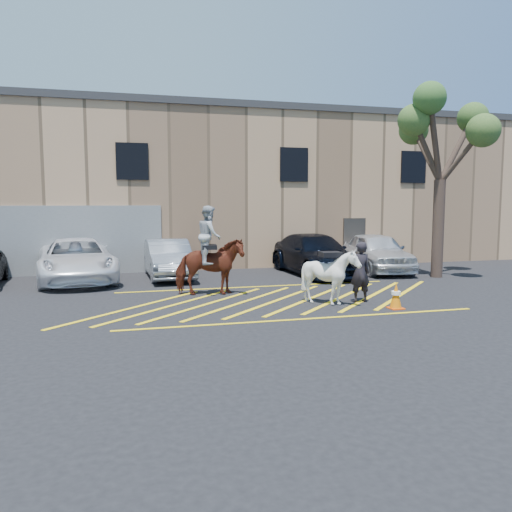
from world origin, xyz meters
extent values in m
plane|color=black|center=(0.00, 0.00, 0.00)|extent=(90.00, 90.00, 0.00)
imported|color=white|center=(-6.13, 5.10, 0.79)|extent=(3.35, 6.01, 1.59)
imported|color=gray|center=(-2.76, 5.20, 0.75)|extent=(1.78, 4.60, 1.49)
imported|color=black|center=(3.14, 4.66, 0.81)|extent=(2.56, 5.69, 1.62)
imported|color=silver|center=(5.98, 4.74, 0.83)|extent=(2.55, 5.06, 1.65)
imported|color=black|center=(2.26, -1.16, 0.89)|extent=(0.68, 0.47, 1.78)
cube|color=tan|center=(0.00, 12.00, 3.50)|extent=(32.00, 10.00, 7.00)
cube|color=#2D2D30|center=(0.00, 12.00, 7.15)|extent=(32.20, 10.20, 0.30)
cube|color=black|center=(-4.00, 6.96, 4.60)|extent=(1.30, 0.08, 1.50)
cube|color=black|center=(3.00, 6.96, 4.60)|extent=(1.30, 0.08, 1.50)
cube|color=black|center=(9.00, 6.96, 4.60)|extent=(1.30, 0.08, 1.50)
cube|color=#38332D|center=(6.00, 6.96, 1.10)|extent=(1.10, 0.08, 2.20)
cube|color=yellow|center=(-4.20, -0.30, 0.01)|extent=(4.20, 4.20, 0.01)
cube|color=yellow|center=(-3.15, -0.30, 0.01)|extent=(4.20, 4.20, 0.01)
cube|color=yellow|center=(-2.10, -0.30, 0.01)|extent=(4.20, 4.20, 0.01)
cube|color=yellow|center=(-1.05, -0.30, 0.01)|extent=(4.20, 4.20, 0.01)
cube|color=yellow|center=(0.00, -0.30, 0.01)|extent=(4.20, 4.20, 0.01)
cube|color=yellow|center=(1.05, -0.30, 0.01)|extent=(4.20, 4.20, 0.01)
cube|color=yellow|center=(2.10, -0.30, 0.01)|extent=(4.20, 4.20, 0.01)
cube|color=yellow|center=(3.15, -0.30, 0.01)|extent=(4.20, 4.20, 0.01)
cube|color=yellow|center=(4.20, -0.30, 0.01)|extent=(4.20, 4.20, 0.01)
cube|color=yellow|center=(0.00, 2.20, 0.01)|extent=(9.50, 0.12, 0.01)
cube|color=yellow|center=(0.00, -2.80, 0.01)|extent=(9.50, 0.12, 0.01)
imported|color=maroon|center=(-1.81, 1.08, 0.90)|extent=(2.24, 1.23, 1.80)
imported|color=#A7AAB1|center=(-1.81, 1.08, 1.90)|extent=(0.80, 0.97, 1.84)
cube|color=black|center=(-1.81, 1.08, 1.53)|extent=(0.53, 0.61, 0.14)
imported|color=silver|center=(1.29, -1.25, 0.81)|extent=(1.37, 1.53, 1.63)
cube|color=black|center=(1.29, -1.25, 1.45)|extent=(0.58, 0.48, 0.14)
cube|color=#FF4C0A|center=(2.81, -2.26, 0.01)|extent=(0.40, 0.40, 0.03)
cone|color=orange|center=(2.81, -2.26, 0.38)|extent=(0.32, 0.32, 0.70)
cylinder|color=white|center=(2.81, -2.26, 0.44)|extent=(0.25, 0.25, 0.10)
cylinder|color=#443329|center=(7.46, 2.63, 1.90)|extent=(0.44, 0.44, 3.80)
cylinder|color=#49372C|center=(8.24, 2.76, 4.97)|extent=(1.76, 0.51, 2.68)
cylinder|color=#4D372E|center=(7.38, 3.48, 4.80)|extent=(0.33, 1.88, 2.34)
cylinder|color=#433129|center=(6.85, 2.63, 4.85)|extent=(1.40, 0.20, 2.39)
cylinder|color=#4D3D2F|center=(7.80, 1.90, 4.59)|extent=(0.78, 1.62, 1.96)
cylinder|color=#48352C|center=(6.98, 2.35, 5.20)|extent=(1.16, 0.77, 3.11)
sphere|color=#48632A|center=(9.02, 2.90, 6.24)|extent=(1.20, 1.20, 1.20)
sphere|color=#4D652B|center=(7.31, 4.34, 5.91)|extent=(1.20, 1.20, 1.20)
sphere|color=#50682C|center=(6.24, 2.63, 6.00)|extent=(1.20, 1.20, 1.20)
sphere|color=#50692D|center=(8.14, 1.17, 5.48)|extent=(1.20, 1.20, 1.20)
sphere|color=#3B652B|center=(6.51, 2.08, 6.71)|extent=(1.20, 1.20, 1.20)
camera|label=1|loc=(-4.36, -14.35, 2.90)|focal=35.00mm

